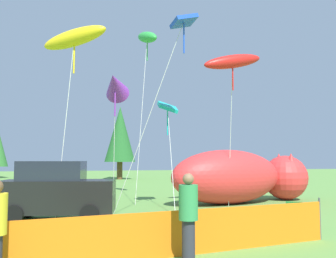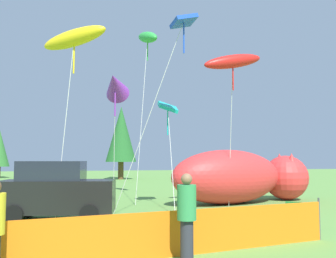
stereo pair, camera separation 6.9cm
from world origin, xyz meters
The scene contains 13 objects.
ground_plane centered at (0.00, 0.00, 0.00)m, with size 120.00×120.00×0.00m, color #609342.
parked_car centered at (-3.96, 2.84, 1.00)m, with size 4.15×2.35×2.05m.
folding_chair centered at (3.04, -0.89, 0.49)m, with size 0.71×0.71×0.85m.
inflatable_cat centered at (4.50, 5.86, 1.18)m, with size 8.04×4.04×2.56m.
safety_fence centered at (-1.67, -3.01, 0.50)m, with size 9.17×1.63×1.09m.
spectator_in_yellow_shirt centered at (-1.15, -3.49, 0.99)m, with size 0.40×0.40×1.82m.
kite_red_lizard centered at (3.41, 4.21, 6.45)m, with size 3.02×1.21×7.09m.
kite_blue_box centered at (0.68, 2.87, 7.41)m, with size 3.06×1.57×7.80m.
kite_purple_delta centered at (-1.79, 4.30, 5.16)m, with size 1.41×1.80×5.88m.
kite_yellow_hero centered at (-3.47, 2.63, 6.45)m, with size 2.53×1.83×7.00m.
kite_teal_diamond centered at (0.79, 5.68, 4.45)m, with size 1.01×3.32×4.88m.
kite_green_fish centered at (0.41, 8.65, 8.72)m, with size 1.59×3.35×9.37m.
horizon_tree_east centered at (1.57, 28.86, 4.75)m, with size 3.24×3.24×7.74m.
Camera 2 is at (-3.46, -10.93, 2.11)m, focal length 40.00 mm.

